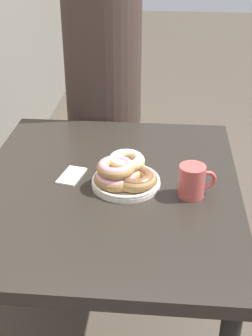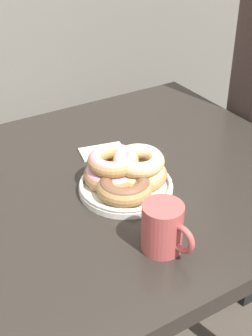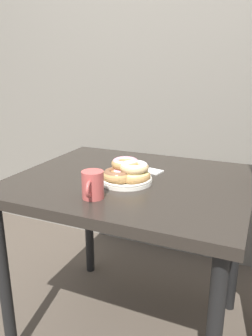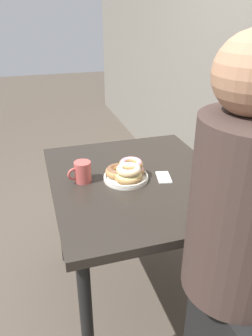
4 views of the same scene
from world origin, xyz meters
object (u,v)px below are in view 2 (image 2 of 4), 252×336
object	(u,v)px
donut_plate	(125,174)
napkin	(102,151)
coffee_mug	(163,228)
dining_table	(113,210)

from	to	relation	value
donut_plate	napkin	bearing A→B (deg)	78.19
donut_plate	napkin	world-z (taller)	donut_plate
donut_plate	coffee_mug	distance (m)	0.21
donut_plate	coffee_mug	xyz separation A→B (m)	(-0.04, -0.20, 0.01)
dining_table	napkin	xyz separation A→B (m)	(0.04, 0.12, 0.10)
dining_table	donut_plate	distance (m)	0.15
dining_table	coffee_mug	xyz separation A→B (m)	(-0.04, -0.26, 0.14)
donut_plate	coffee_mug	world-z (taller)	coffee_mug
donut_plate	napkin	xyz separation A→B (m)	(0.04, 0.17, -0.04)
dining_table	napkin	size ratio (longest dim) A/B	7.87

